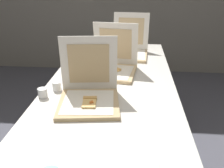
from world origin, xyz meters
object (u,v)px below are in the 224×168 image
Objects in this scene: pizza_box_back at (129,49)px; cup_white_near_center at (57,86)px; cup_white_far at (89,60)px; cup_white_near_left at (43,93)px; table at (111,90)px; pizza_box_front at (89,94)px; pizza_box_middle at (113,66)px.

cup_white_near_center is (-0.43, -0.77, -0.02)m from pizza_box_back.
pizza_box_back is 0.42m from cup_white_far.
cup_white_near_left is at bearing -114.84° from pizza_box_back.
cup_white_near_center is (-0.33, -0.14, 0.08)m from table.
cup_white_far is (-0.12, 0.64, -0.02)m from pizza_box_front.
pizza_box_middle is at bearing 45.62° from cup_white_near_center.
pizza_box_back is at bearing 80.93° from table.
pizza_box_middle is at bearing 48.62° from cup_white_near_left.
cup_white_near_left is 0.12m from cup_white_near_center.
cup_white_far is at bearing -135.22° from pizza_box_back.
table is 35.92× the size of cup_white_near_left.
pizza_box_back reaches higher than table.
pizza_box_back is at bearing 70.42° from pizza_box_front.
table is 5.37× the size of pizza_box_front.
cup_white_far is at bearing 121.21° from table.
table is at bearing -94.75° from pizza_box_back.
pizza_box_front is at bearing -79.69° from cup_white_far.
cup_white_near_center and cup_white_far have the same top height.
cup_white_far is at bearing 77.26° from cup_white_near_center.
cup_white_far is (-0.22, 0.36, 0.08)m from table.
table is 4.40× the size of pizza_box_back.
table is 0.32m from pizza_box_front.
cup_white_far reaches higher than table.
table is 35.92× the size of cup_white_near_center.
pizza_box_back is (0.20, 0.91, -0.00)m from pizza_box_front.
pizza_box_middle is (0.10, 0.47, -0.00)m from pizza_box_front.
cup_white_near_center is at bearing -156.52° from table.
pizza_box_back is at bearing 60.84° from cup_white_near_left.
pizza_box_middle is (-0.00, 0.19, 0.10)m from table.
pizza_box_front reaches higher than table.
pizza_box_front is 6.69× the size of cup_white_far.
pizza_box_front is 6.69× the size of cup_white_near_center.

